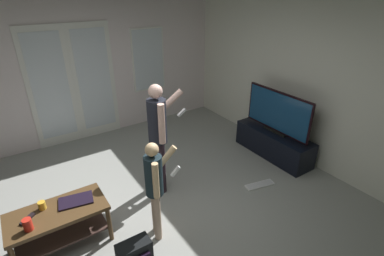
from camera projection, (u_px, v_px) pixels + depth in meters
ground_plane at (155, 221)px, 3.63m from camera, size 5.53×5.59×0.02m
wall_back_with_doors at (79, 63)px, 5.08m from camera, size 5.53×0.09×2.91m
wall_right_plain at (313, 74)px, 4.35m from camera, size 0.06×5.59×2.88m
coffee_table at (59, 220)px, 3.13m from camera, size 1.00×0.50×0.49m
tv_stand at (274, 143)px, 4.93m from camera, size 0.44×1.37×0.44m
flat_screen_tv at (278, 112)px, 4.68m from camera, size 0.08×1.25×0.70m
person_adult at (159, 130)px, 3.80m from camera, size 0.63×0.42×1.55m
person_child at (155, 183)px, 3.11m from camera, size 0.45×0.32×1.22m
backpack at (135, 252)px, 3.05m from camera, size 0.35×0.23×0.24m
loose_keyboard at (260, 185)px, 4.25m from camera, size 0.46×0.22×0.02m
laptop_closed at (76, 200)px, 3.20m from camera, size 0.39×0.28×0.02m
cup_near_edge at (28, 225)px, 2.81m from camera, size 0.09×0.09×0.13m
cup_by_laptop at (42, 205)px, 3.08m from camera, size 0.08×0.08×0.09m
tv_remote_black at (27, 219)px, 2.95m from camera, size 0.16×0.15×0.02m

